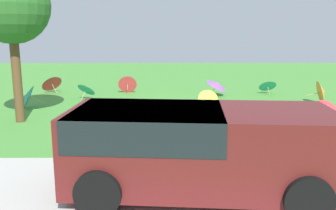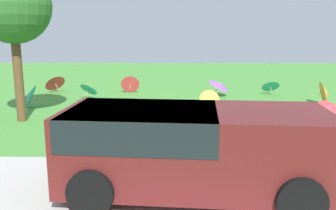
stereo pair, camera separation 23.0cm
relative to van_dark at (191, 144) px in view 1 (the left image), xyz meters
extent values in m
plane|color=#478C38|center=(0.29, -6.59, -0.91)|extent=(40.00, 40.00, 0.00)
cube|color=#B2AFA8|center=(0.29, 0.18, -0.91)|extent=(40.00, 3.92, 0.01)
cube|color=#591919|center=(-0.17, 0.01, -0.06)|extent=(4.73, 2.23, 1.35)
cube|color=black|center=(0.75, -0.06, 0.34)|extent=(2.71, 2.10, 0.55)
cylinder|color=black|center=(1.51, 0.84, -0.53)|extent=(0.77, 0.28, 0.76)
cylinder|color=black|center=(1.37, -1.05, -0.53)|extent=(0.77, 0.28, 0.76)
cylinder|color=black|center=(-1.70, 1.08, -0.53)|extent=(0.77, 0.28, 0.76)
cylinder|color=black|center=(-1.84, -0.82, -0.53)|extent=(0.77, 0.28, 0.76)
cube|color=brown|center=(1.63, -3.63, -0.46)|extent=(1.65, 0.67, 0.05)
cube|color=brown|center=(1.65, -3.44, -0.24)|extent=(1.60, 0.33, 0.45)
cube|color=black|center=(2.26, -3.72, -0.69)|extent=(0.13, 0.41, 0.45)
cube|color=black|center=(0.99, -3.55, -0.69)|extent=(0.13, 0.41, 0.45)
cylinder|color=brown|center=(5.14, -5.18, 0.55)|extent=(0.28, 0.28, 2.93)
sphere|color=#286023|center=(5.14, -5.18, 2.72)|extent=(2.34, 2.34, 2.34)
cylinder|color=tan|center=(-4.89, -5.81, -0.74)|extent=(0.05, 0.25, 0.34)
cone|color=#D8383F|center=(-4.91, -5.65, -0.52)|extent=(0.83, 0.77, 0.56)
sphere|color=tan|center=(-4.92, -5.61, -0.47)|extent=(0.04, 0.05, 0.05)
cylinder|color=tan|center=(-4.22, -10.17, -0.73)|extent=(0.05, 0.32, 0.36)
cone|color=teal|center=(-4.21, -10.37, -0.49)|extent=(0.85, 0.77, 0.65)
sphere|color=tan|center=(-4.20, -10.43, -0.43)|extent=(0.04, 0.05, 0.05)
cylinder|color=tan|center=(-1.67, -9.88, -0.68)|extent=(0.25, 0.13, 0.46)
cone|color=purple|center=(-1.81, -9.82, -0.38)|extent=(1.22, 1.24, 0.59)
sphere|color=tan|center=(-1.85, -9.80, -0.31)|extent=(0.06, 0.05, 0.05)
cylinder|color=tan|center=(2.26, -10.43, -0.60)|extent=(0.06, 0.45, 0.20)
cone|color=#D8383F|center=(2.28, -10.72, -0.48)|extent=(0.90, 0.54, 0.86)
sphere|color=tan|center=(2.29, -10.79, -0.45)|extent=(0.04, 0.05, 0.05)
cylinder|color=tan|center=(-1.14, -7.66, -0.75)|extent=(0.04, 0.41, 0.33)
cone|color=yellow|center=(-1.15, -7.41, -0.55)|extent=(0.78, 0.60, 0.68)
sphere|color=tan|center=(-1.15, -7.35, -0.51)|extent=(0.04, 0.05, 0.05)
cylinder|color=tan|center=(-2.18, -5.01, -0.68)|extent=(0.21, 0.31, 0.20)
cone|color=orange|center=(-2.06, -4.82, -0.56)|extent=(0.85, 0.76, 0.70)
sphere|color=tan|center=(-2.03, -4.77, -0.53)|extent=(0.06, 0.06, 0.05)
cylinder|color=tan|center=(5.36, -7.30, -0.60)|extent=(0.53, 0.13, 0.26)
cone|color=teal|center=(5.69, -7.23, -0.45)|extent=(0.71, 1.02, 0.92)
sphere|color=tan|center=(5.76, -7.22, -0.42)|extent=(0.05, 0.05, 0.05)
cylinder|color=tan|center=(-5.40, -8.04, -0.52)|extent=(0.51, 0.10, 0.16)
cone|color=orange|center=(-5.74, -7.99, -0.43)|extent=(0.56, 1.00, 0.96)
sphere|color=tan|center=(-5.83, -7.97, -0.41)|extent=(0.05, 0.04, 0.04)
cylinder|color=tan|center=(5.67, -10.52, -0.70)|extent=(0.35, 0.35, 0.43)
cone|color=#D8383F|center=(5.89, -10.73, -0.42)|extent=(1.24, 1.24, 0.85)
sphere|color=tan|center=(5.94, -10.79, -0.35)|extent=(0.06, 0.06, 0.05)
cylinder|color=tan|center=(3.94, -8.82, -0.70)|extent=(0.22, 0.33, 0.42)
cone|color=teal|center=(3.81, -9.01, -0.44)|extent=(1.04, 1.01, 0.63)
sphere|color=tan|center=(3.79, -9.06, -0.38)|extent=(0.06, 0.06, 0.05)
camera|label=1|loc=(0.43, 6.10, 1.96)|focal=38.59mm
camera|label=2|loc=(0.20, 6.10, 1.96)|focal=38.59mm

